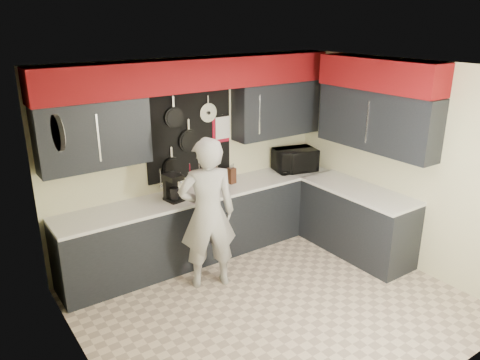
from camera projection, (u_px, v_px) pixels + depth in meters
ground at (273, 304)px, 5.26m from camera, size 4.00×4.00×0.00m
back_wall_assembly at (198, 106)px, 5.84m from camera, size 4.00×0.36×2.60m
right_wall_assembly at (380, 112)px, 5.82m from camera, size 0.36×3.50×2.60m
left_wall_assembly at (82, 245)px, 3.76m from camera, size 0.05×3.50×2.60m
base_cabinets at (250, 223)px, 6.25m from camera, size 3.95×2.20×0.92m
microwave at (295, 160)px, 6.82m from camera, size 0.67×0.53×0.33m
knife_block at (232, 176)px, 6.32m from camera, size 0.11×0.11×0.21m
utensil_crock at (216, 181)px, 6.21m from camera, size 0.11×0.11×0.14m
coffee_maker at (172, 187)px, 5.72m from camera, size 0.22×0.25×0.34m
person at (208, 214)px, 5.39m from camera, size 0.78×0.64×1.83m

